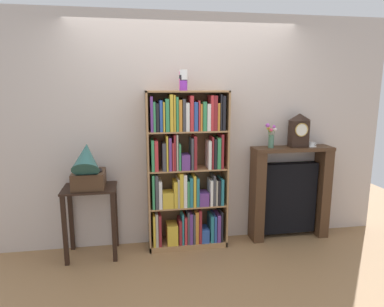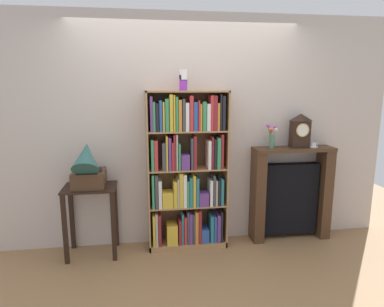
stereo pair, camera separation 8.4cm
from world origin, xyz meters
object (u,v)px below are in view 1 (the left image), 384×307
cup_stack (183,80)px  fireplace_mantel (289,193)px  side_table_left (91,207)px  flower_vase (271,135)px  gramophone (87,167)px  bookshelf (187,174)px  teacup_with_saucer (311,144)px  mantel_clock (299,130)px

cup_stack → fireplace_mantel: size_ratio=0.19×
side_table_left → fireplace_mantel: fireplace_mantel is taller
flower_vase → side_table_left: bearing=-177.9°
cup_stack → gramophone: cup_stack is taller
bookshelf → gramophone: size_ratio=3.20×
teacup_with_saucer → gramophone: bearing=-177.1°
fireplace_mantel → flower_vase: flower_vase is taller
teacup_with_saucer → fireplace_mantel: bearing=174.9°
mantel_clock → cup_stack: bearing=-178.3°
mantel_clock → teacup_with_saucer: mantel_clock is taller
cup_stack → gramophone: 1.34m
bookshelf → mantel_clock: (1.31, 0.02, 0.46)m
gramophone → flower_vase: 2.04m
fireplace_mantel → flower_vase: size_ratio=3.88×
flower_vase → teacup_with_saucer: size_ratio=2.16×
side_table_left → bookshelf: bearing=2.9°
bookshelf → mantel_clock: bookshelf is taller
gramophone → mantel_clock: 2.39m
side_table_left → teacup_with_saucer: (2.53, 0.08, 0.59)m
bookshelf → side_table_left: bearing=-177.1°
fireplace_mantel → gramophone: bearing=-176.3°
cup_stack → side_table_left: size_ratio=0.28×
bookshelf → cup_stack: cup_stack is taller
side_table_left → fireplace_mantel: size_ratio=0.69×
cup_stack → flower_vase: size_ratio=0.75×
side_table_left → teacup_with_saucer: bearing=1.7°
fireplace_mantel → teacup_with_saucer: bearing=-5.1°
side_table_left → mantel_clock: 2.48m
mantel_clock → fireplace_mantel: bearing=159.8°
bookshelf → fireplace_mantel: size_ratio=1.58×
bookshelf → cup_stack: size_ratio=8.21×
mantel_clock → flower_vase: mantel_clock is taller
cup_stack → teacup_with_saucer: 1.69m
fireplace_mantel → flower_vase: bearing=-175.6°
side_table_left → gramophone: 0.45m
bookshelf → gramophone: (-1.05, -0.11, 0.15)m
flower_vase → mantel_clock: bearing=-0.3°
flower_vase → teacup_with_saucer: flower_vase is taller
side_table_left → gramophone: size_ratio=1.39×
gramophone → flower_vase: flower_vase is taller
cup_stack → flower_vase: bearing=2.4°
cup_stack → fireplace_mantel: (1.29, 0.06, -1.33)m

